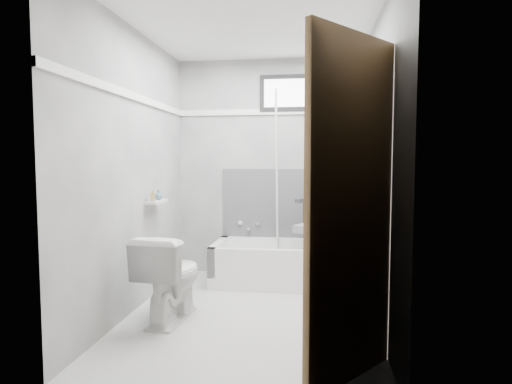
% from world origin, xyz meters
% --- Properties ---
extents(floor, '(2.60, 2.60, 0.00)m').
position_xyz_m(floor, '(0.00, 0.00, 0.00)').
color(floor, white).
rests_on(floor, ground).
extents(ceiling, '(2.60, 2.60, 0.00)m').
position_xyz_m(ceiling, '(0.00, 0.00, 2.40)').
color(ceiling, silver).
rests_on(ceiling, floor).
extents(wall_back, '(2.00, 0.02, 2.40)m').
position_xyz_m(wall_back, '(0.00, 1.30, 1.20)').
color(wall_back, slate).
rests_on(wall_back, floor).
extents(wall_front, '(2.00, 0.02, 2.40)m').
position_xyz_m(wall_front, '(0.00, -1.30, 1.20)').
color(wall_front, slate).
rests_on(wall_front, floor).
extents(wall_left, '(0.02, 2.60, 2.40)m').
position_xyz_m(wall_left, '(-1.00, 0.00, 1.20)').
color(wall_left, slate).
rests_on(wall_left, floor).
extents(wall_right, '(0.02, 2.60, 2.40)m').
position_xyz_m(wall_right, '(1.00, 0.00, 1.20)').
color(wall_right, slate).
rests_on(wall_right, floor).
extents(bathtub, '(1.50, 0.70, 0.42)m').
position_xyz_m(bathtub, '(0.23, 0.93, 0.21)').
color(bathtub, white).
rests_on(bathtub, floor).
extents(office_chair, '(0.86, 0.86, 1.10)m').
position_xyz_m(office_chair, '(0.66, 0.96, 0.67)').
color(office_chair, slate).
rests_on(office_chair, bathtub).
extents(toilet, '(0.46, 0.74, 0.70)m').
position_xyz_m(toilet, '(-0.62, -0.21, 0.35)').
color(toilet, white).
rests_on(toilet, floor).
extents(door, '(0.78, 0.78, 2.00)m').
position_xyz_m(door, '(0.98, -1.28, 1.00)').
color(door, '#533A1E').
rests_on(door, floor).
extents(window, '(0.66, 0.04, 0.40)m').
position_xyz_m(window, '(0.25, 1.29, 2.02)').
color(window, black).
rests_on(window, wall_back).
extents(backerboard, '(1.50, 0.02, 0.78)m').
position_xyz_m(backerboard, '(0.25, 1.29, 0.80)').
color(backerboard, '#4C4C4F').
rests_on(backerboard, wall_back).
extents(trim_back, '(2.00, 0.02, 0.06)m').
position_xyz_m(trim_back, '(0.00, 1.29, 1.82)').
color(trim_back, white).
rests_on(trim_back, wall_back).
extents(trim_left, '(0.02, 2.60, 0.06)m').
position_xyz_m(trim_left, '(-0.99, 0.00, 1.82)').
color(trim_left, white).
rests_on(trim_left, wall_left).
extents(pole, '(0.02, 0.37, 1.92)m').
position_xyz_m(pole, '(0.13, 1.06, 1.05)').
color(pole, silver).
rests_on(pole, bathtub).
extents(shelf, '(0.10, 0.32, 0.02)m').
position_xyz_m(shelf, '(-0.93, 0.35, 0.90)').
color(shelf, silver).
rests_on(shelf, wall_left).
extents(soap_bottle_a, '(0.05, 0.05, 0.10)m').
position_xyz_m(soap_bottle_a, '(-0.94, 0.27, 0.97)').
color(soap_bottle_a, '#9F914F').
rests_on(soap_bottle_a, shelf).
extents(soap_bottle_b, '(0.09, 0.09, 0.09)m').
position_xyz_m(soap_bottle_b, '(-0.94, 0.41, 0.96)').
color(soap_bottle_b, '#45687F').
rests_on(soap_bottle_b, shelf).
extents(faucet, '(0.26, 0.10, 0.16)m').
position_xyz_m(faucet, '(-0.20, 1.27, 0.55)').
color(faucet, silver).
rests_on(faucet, wall_back).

